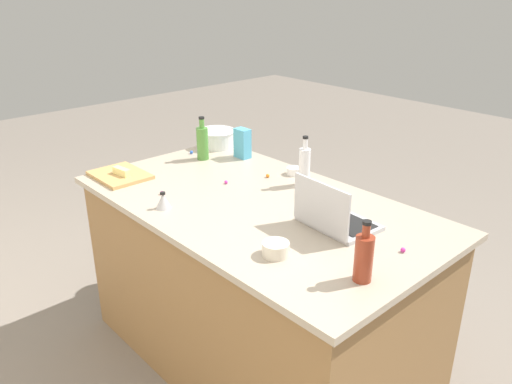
{
  "coord_description": "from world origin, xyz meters",
  "views": [
    {
      "loc": [
        -1.59,
        1.45,
        1.86
      ],
      "look_at": [
        0.0,
        0.0,
        0.95
      ],
      "focal_mm": 35.8,
      "sensor_mm": 36.0,
      "label": 1
    }
  ],
  "objects_px": {
    "candy_bag": "(242,143)",
    "bottle_olive": "(202,142)",
    "ramekin_small": "(276,249)",
    "butter_stick_left": "(122,171)",
    "kitchen_timer": "(163,201)",
    "laptop": "(333,217)",
    "bottle_vinegar": "(304,166)",
    "bottle_soy": "(364,257)",
    "mixing_bowl_large": "(217,138)",
    "ramekin_medium": "(294,171)",
    "cutting_board": "(120,175)"
  },
  "relations": [
    {
      "from": "bottle_soy",
      "to": "ramekin_small",
      "type": "height_order",
      "value": "bottle_soy"
    },
    {
      "from": "bottle_vinegar",
      "to": "candy_bag",
      "type": "distance_m",
      "value": 0.53
    },
    {
      "from": "mixing_bowl_large",
      "to": "cutting_board",
      "type": "bearing_deg",
      "value": 95.73
    },
    {
      "from": "ramekin_medium",
      "to": "candy_bag",
      "type": "xyz_separation_m",
      "value": [
        0.39,
        0.02,
        0.07
      ]
    },
    {
      "from": "laptop",
      "to": "cutting_board",
      "type": "height_order",
      "value": "laptop"
    },
    {
      "from": "kitchen_timer",
      "to": "bottle_olive",
      "type": "bearing_deg",
      "value": -51.94
    },
    {
      "from": "bottle_vinegar",
      "to": "kitchen_timer",
      "type": "xyz_separation_m",
      "value": [
        0.24,
        0.67,
        -0.07
      ]
    },
    {
      "from": "ramekin_medium",
      "to": "kitchen_timer",
      "type": "xyz_separation_m",
      "value": [
        0.1,
        0.74,
        0.02
      ]
    },
    {
      "from": "bottle_olive",
      "to": "bottle_vinegar",
      "type": "relative_size",
      "value": 0.97
    },
    {
      "from": "cutting_board",
      "to": "ramekin_medium",
      "type": "xyz_separation_m",
      "value": [
        -0.59,
        -0.7,
        0.01
      ]
    },
    {
      "from": "ramekin_medium",
      "to": "bottle_soy",
      "type": "bearing_deg",
      "value": 146.79
    },
    {
      "from": "candy_bag",
      "to": "bottle_olive",
      "type": "bearing_deg",
      "value": 54.46
    },
    {
      "from": "bottle_olive",
      "to": "bottle_vinegar",
      "type": "bearing_deg",
      "value": -168.59
    },
    {
      "from": "laptop",
      "to": "mixing_bowl_large",
      "type": "relative_size",
      "value": 1.38
    },
    {
      "from": "laptop",
      "to": "bottle_vinegar",
      "type": "xyz_separation_m",
      "value": [
        0.4,
        -0.26,
        0.06
      ]
    },
    {
      "from": "kitchen_timer",
      "to": "bottle_soy",
      "type": "bearing_deg",
      "value": -169.6
    },
    {
      "from": "cutting_board",
      "to": "ramekin_small",
      "type": "height_order",
      "value": "ramekin_small"
    },
    {
      "from": "mixing_bowl_large",
      "to": "bottle_vinegar",
      "type": "relative_size",
      "value": 0.93
    },
    {
      "from": "butter_stick_left",
      "to": "kitchen_timer",
      "type": "distance_m",
      "value": 0.46
    },
    {
      "from": "bottle_vinegar",
      "to": "candy_bag",
      "type": "xyz_separation_m",
      "value": [
        0.53,
        -0.05,
        -0.02
      ]
    },
    {
      "from": "kitchen_timer",
      "to": "laptop",
      "type": "bearing_deg",
      "value": -147.12
    },
    {
      "from": "bottle_soy",
      "to": "kitchen_timer",
      "type": "bearing_deg",
      "value": 10.4
    },
    {
      "from": "bottle_soy",
      "to": "ramekin_small",
      "type": "bearing_deg",
      "value": 17.12
    },
    {
      "from": "butter_stick_left",
      "to": "mixing_bowl_large",
      "type": "bearing_deg",
      "value": -82.32
    },
    {
      "from": "bottle_soy",
      "to": "cutting_board",
      "type": "bearing_deg",
      "value": 5.12
    },
    {
      "from": "mixing_bowl_large",
      "to": "cutting_board",
      "type": "relative_size",
      "value": 0.78
    },
    {
      "from": "laptop",
      "to": "mixing_bowl_large",
      "type": "bearing_deg",
      "value": -15.53
    },
    {
      "from": "bottle_olive",
      "to": "laptop",
      "type": "bearing_deg",
      "value": 173.28
    },
    {
      "from": "ramekin_small",
      "to": "candy_bag",
      "type": "bearing_deg",
      "value": -34.7
    },
    {
      "from": "laptop",
      "to": "candy_bag",
      "type": "bearing_deg",
      "value": -18.44
    },
    {
      "from": "ramekin_small",
      "to": "candy_bag",
      "type": "distance_m",
      "value": 1.13
    },
    {
      "from": "cutting_board",
      "to": "ramekin_small",
      "type": "relative_size",
      "value": 2.91
    },
    {
      "from": "mixing_bowl_large",
      "to": "bottle_olive",
      "type": "relative_size",
      "value": 0.95
    },
    {
      "from": "mixing_bowl_large",
      "to": "bottle_olive",
      "type": "distance_m",
      "value": 0.25
    },
    {
      "from": "ramekin_medium",
      "to": "kitchen_timer",
      "type": "distance_m",
      "value": 0.75
    },
    {
      "from": "bottle_vinegar",
      "to": "butter_stick_left",
      "type": "bearing_deg",
      "value": 41.7
    },
    {
      "from": "laptop",
      "to": "butter_stick_left",
      "type": "bearing_deg",
      "value": 18.38
    },
    {
      "from": "bottle_soy",
      "to": "butter_stick_left",
      "type": "xyz_separation_m",
      "value": [
        1.43,
        0.13,
        -0.05
      ]
    },
    {
      "from": "laptop",
      "to": "bottle_soy",
      "type": "relative_size",
      "value": 1.44
    },
    {
      "from": "bottle_olive",
      "to": "ramekin_medium",
      "type": "xyz_separation_m",
      "value": [
        -0.52,
        -0.2,
        -0.08
      ]
    },
    {
      "from": "bottle_soy",
      "to": "ramekin_medium",
      "type": "distance_m",
      "value": 1.04
    },
    {
      "from": "laptop",
      "to": "candy_bag",
      "type": "height_order",
      "value": "laptop"
    },
    {
      "from": "mixing_bowl_large",
      "to": "bottle_soy",
      "type": "xyz_separation_m",
      "value": [
        -1.52,
        0.57,
        0.04
      ]
    },
    {
      "from": "laptop",
      "to": "ramekin_medium",
      "type": "relative_size",
      "value": 4.28
    },
    {
      "from": "bottle_vinegar",
      "to": "butter_stick_left",
      "type": "relative_size",
      "value": 2.31
    },
    {
      "from": "bottle_olive",
      "to": "ramekin_small",
      "type": "relative_size",
      "value": 2.37
    },
    {
      "from": "bottle_soy",
      "to": "butter_stick_left",
      "type": "bearing_deg",
      "value": 5.2
    },
    {
      "from": "laptop",
      "to": "candy_bag",
      "type": "relative_size",
      "value": 1.91
    },
    {
      "from": "mixing_bowl_large",
      "to": "kitchen_timer",
      "type": "relative_size",
      "value": 3.06
    },
    {
      "from": "mixing_bowl_large",
      "to": "kitchen_timer",
      "type": "distance_m",
      "value": 0.93
    }
  ]
}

